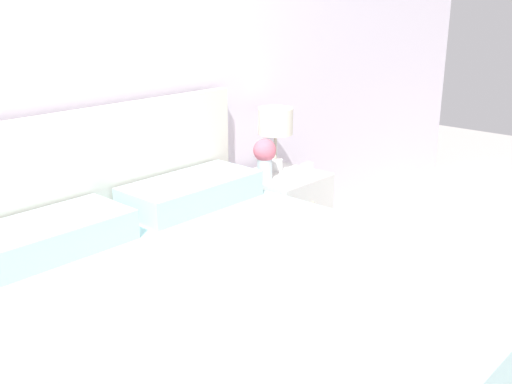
{
  "coord_description": "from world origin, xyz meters",
  "views": [
    {
      "loc": [
        -1.6,
        -2.57,
        1.69
      ],
      "look_at": [
        0.59,
        -0.57,
        0.71
      ],
      "focal_mm": 42.0,
      "sensor_mm": 36.0,
      "label": 1
    }
  ],
  "objects_px": {
    "nightstand": "(282,220)",
    "alarm_clock": "(307,169)",
    "table_lamp": "(276,125)",
    "flower_vase": "(265,156)",
    "bed": "(232,328)"
  },
  "relations": [
    {
      "from": "bed",
      "to": "flower_vase",
      "type": "xyz_separation_m",
      "value": [
        1.04,
        0.73,
        0.43
      ]
    },
    {
      "from": "alarm_clock",
      "to": "table_lamp",
      "type": "bearing_deg",
      "value": 101.98
    },
    {
      "from": "nightstand",
      "to": "table_lamp",
      "type": "distance_m",
      "value": 0.61
    },
    {
      "from": "flower_vase",
      "to": "alarm_clock",
      "type": "bearing_deg",
      "value": -30.48
    },
    {
      "from": "bed",
      "to": "alarm_clock",
      "type": "relative_size",
      "value": 25.86
    },
    {
      "from": "nightstand",
      "to": "flower_vase",
      "type": "distance_m",
      "value": 0.48
    },
    {
      "from": "bed",
      "to": "alarm_clock",
      "type": "distance_m",
      "value": 1.45
    },
    {
      "from": "nightstand",
      "to": "alarm_clock",
      "type": "distance_m",
      "value": 0.38
    },
    {
      "from": "nightstand",
      "to": "flower_vase",
      "type": "bearing_deg",
      "value": 173.21
    },
    {
      "from": "nightstand",
      "to": "table_lamp",
      "type": "bearing_deg",
      "value": 64.83
    },
    {
      "from": "bed",
      "to": "nightstand",
      "type": "height_order",
      "value": "bed"
    },
    {
      "from": "flower_vase",
      "to": "table_lamp",
      "type": "bearing_deg",
      "value": 22.88
    },
    {
      "from": "bed",
      "to": "nightstand",
      "type": "bearing_deg",
      "value": 31.05
    },
    {
      "from": "table_lamp",
      "to": "bed",
      "type": "bearing_deg",
      "value": -146.61
    },
    {
      "from": "bed",
      "to": "alarm_clock",
      "type": "height_order",
      "value": "bed"
    }
  ]
}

